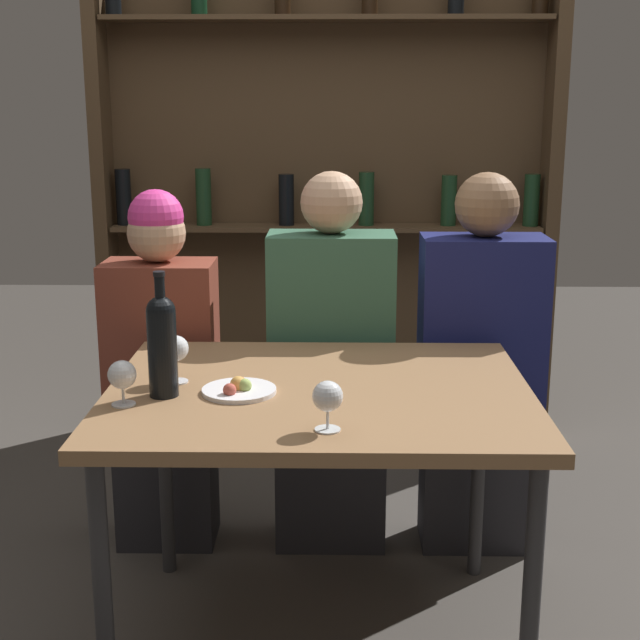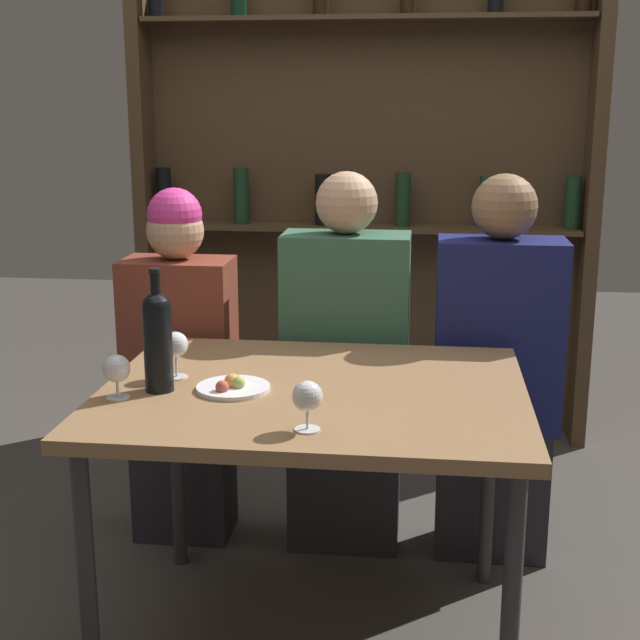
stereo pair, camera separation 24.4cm
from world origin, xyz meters
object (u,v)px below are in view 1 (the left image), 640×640
object	(u,v)px
food_plate_0	(239,389)
seated_person_center	(331,375)
wine_glass_0	(176,350)
seated_person_right	(479,376)
seated_person_left	(163,378)
wine_glass_2	(122,376)
wine_glass_1	(328,398)
wine_bottle	(162,341)

from	to	relation	value
food_plate_0	seated_person_center	distance (m)	0.72
wine_glass_0	seated_person_right	size ratio (longest dim) A/B	0.10
wine_glass_0	seated_person_right	world-z (taller)	seated_person_right
seated_person_left	wine_glass_2	bearing A→B (deg)	-86.08
wine_glass_2	wine_glass_0	bearing A→B (deg)	61.54
seated_person_center	wine_glass_1	bearing A→B (deg)	-90.23
wine_glass_1	wine_bottle	bearing A→B (deg)	150.18
seated_person_center	seated_person_right	size ratio (longest dim) A/B	1.00
wine_bottle	wine_glass_2	bearing A→B (deg)	-139.59
wine_glass_2	seated_person_right	size ratio (longest dim) A/B	0.09
seated_person_left	food_plate_0	bearing A→B (deg)	-63.42
wine_glass_1	wine_glass_2	size ratio (longest dim) A/B	1.03
wine_glass_0	food_plate_0	bearing A→B (deg)	-27.06
wine_bottle	seated_person_center	xyz separation A→B (m)	(0.43, 0.68, -0.30)
wine_glass_2	seated_person_right	world-z (taller)	seated_person_right
food_plate_0	seated_person_right	world-z (taller)	seated_person_right
wine_bottle	seated_person_right	distance (m)	1.18
seated_person_left	seated_person_right	world-z (taller)	seated_person_right
wine_glass_2	food_plate_0	world-z (taller)	wine_glass_2
wine_bottle	wine_glass_0	xyz separation A→B (m)	(0.01, 0.11, -0.05)
wine_bottle	wine_glass_2	distance (m)	0.13
wine_glass_0	food_plate_0	xyz separation A→B (m)	(0.18, -0.09, -0.08)
wine_glass_0	seated_person_center	world-z (taller)	seated_person_center
wine_glass_0	seated_person_center	bearing A→B (deg)	54.05
wine_glass_0	wine_glass_1	distance (m)	0.54
wine_glass_1	seated_person_left	xyz separation A→B (m)	(-0.56, 0.92, -0.25)
wine_glass_0	seated_person_right	xyz separation A→B (m)	(0.91, 0.57, -0.25)
wine_glass_0	seated_person_right	bearing A→B (deg)	32.04
wine_glass_2	food_plate_0	size ratio (longest dim) A/B	0.59
wine_bottle	wine_glass_0	size ratio (longest dim) A/B	2.51
seated_person_center	seated_person_right	world-z (taller)	seated_person_center
wine_glass_2	seated_person_left	distance (m)	0.79
wine_glass_1	seated_person_center	bearing A→B (deg)	89.77
food_plate_0	seated_person_center	size ratio (longest dim) A/B	0.15
seated_person_left	seated_person_center	bearing A→B (deg)	0.00
wine_bottle	wine_glass_0	bearing A→B (deg)	83.09
wine_glass_2	food_plate_0	bearing A→B (deg)	19.18
wine_glass_1	wine_glass_2	bearing A→B (deg)	161.83
wine_bottle	wine_glass_1	size ratio (longest dim) A/B	2.74
wine_glass_2	seated_person_center	size ratio (longest dim) A/B	0.09
wine_glass_1	food_plate_0	xyz separation A→B (m)	(-0.23, 0.26, -0.07)
seated_person_center	seated_person_right	distance (m)	0.49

